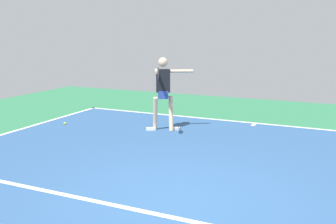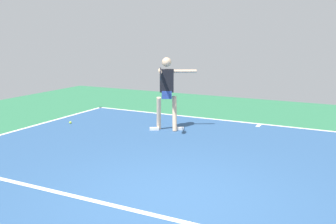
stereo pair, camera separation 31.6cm
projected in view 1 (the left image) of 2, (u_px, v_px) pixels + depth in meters
name	position (u px, v px, depth m)	size (l,w,h in m)	color
ground_plane	(176.00, 200.00, 5.76)	(19.11, 19.11, 0.00)	#2D754C
court_surface	(176.00, 199.00, 5.76)	(10.81, 11.10, 0.00)	#2D5484
court_line_baseline_near	(255.00, 123.00, 10.67)	(10.81, 0.10, 0.01)	white
court_line_service	(160.00, 215.00, 5.27)	(8.11, 0.10, 0.01)	white
court_line_centre_mark	(254.00, 125.00, 10.49)	(0.10, 0.30, 0.01)	white
tennis_player	(163.00, 88.00, 9.66)	(1.07, 1.42, 1.86)	beige
tennis_ball_near_player	(65.00, 123.00, 10.50)	(0.07, 0.07, 0.07)	#C6E53D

